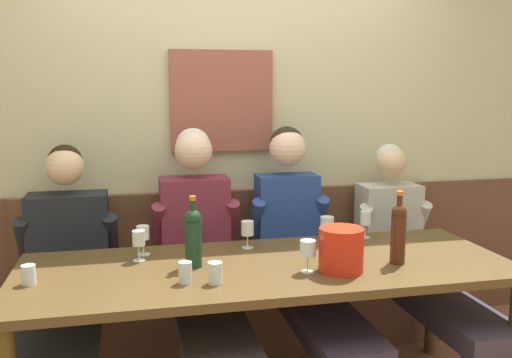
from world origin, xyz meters
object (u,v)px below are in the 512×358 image
at_px(wine_glass_mid_left, 345,232).
at_px(wine_glass_near_bucket, 139,240).
at_px(person_right_seat, 304,255).
at_px(wine_glass_left_end, 327,224).
at_px(ice_bucket, 341,250).
at_px(water_tumbler_left, 185,273).
at_px(water_tumbler_right, 29,275).
at_px(wine_glass_right_end, 366,220).
at_px(wine_glass_center_rear, 308,249).
at_px(wine_bottle_green_tall, 193,236).
at_px(wine_bottle_clear_water, 398,232).
at_px(person_center_right_seat, 416,260).
at_px(wine_glass_center_front, 247,230).
at_px(wine_glass_by_bottle, 340,241).
at_px(person_center_left_seat, 63,283).
at_px(wall_bench, 240,301).
at_px(wine_glass_mid_right, 143,234).
at_px(dining_table, 268,279).
at_px(person_left_seat, 202,263).
at_px(water_tumbler_center, 215,273).

distance_m(wine_glass_mid_left, wine_glass_near_bucket, 1.05).
bearing_deg(wine_glass_near_bucket, person_right_seat, 10.55).
bearing_deg(person_right_seat, wine_glass_left_end, -5.10).
distance_m(ice_bucket, water_tumbler_left, 0.71).
bearing_deg(ice_bucket, water_tumbler_right, 174.73).
bearing_deg(water_tumbler_right, water_tumbler_left, -11.36).
relative_size(wine_glass_right_end, wine_glass_mid_left, 1.19).
height_order(wine_glass_right_end, wine_glass_center_rear, wine_glass_right_end).
distance_m(ice_bucket, wine_bottle_green_tall, 0.68).
height_order(wine_bottle_clear_water, wine_glass_left_end, wine_bottle_clear_water).
distance_m(wine_bottle_green_tall, wine_glass_left_end, 0.82).
distance_m(person_center_right_seat, wine_glass_left_end, 0.59).
bearing_deg(wine_glass_center_front, wine_glass_by_bottle, -38.28).
xyz_separation_m(person_center_left_seat, ice_bucket, (1.27, -0.50, 0.24)).
height_order(wine_glass_right_end, wine_glass_mid_left, wine_glass_right_end).
distance_m(person_center_right_seat, wine_glass_center_front, 1.03).
relative_size(wall_bench, wine_glass_near_bucket, 17.62).
distance_m(wine_glass_mid_left, wine_glass_by_bottle, 0.22).
distance_m(wine_bottle_green_tall, wine_glass_by_bottle, 0.70).
distance_m(person_center_right_seat, water_tumbler_right, 2.06).
xyz_separation_m(wine_glass_mid_right, wine_glass_by_bottle, (0.92, -0.30, -0.01)).
height_order(person_right_seat, wine_glass_by_bottle, person_right_seat).
height_order(person_right_seat, wine_glass_left_end, person_right_seat).
relative_size(wine_glass_mid_right, water_tumbler_left, 1.58).
relative_size(wine_glass_right_end, wine_glass_center_front, 1.05).
xyz_separation_m(wine_glass_by_bottle, wine_glass_near_bucket, (-0.95, 0.21, 0.00)).
distance_m(dining_table, person_right_seat, 0.46).
xyz_separation_m(person_center_right_seat, wine_glass_center_front, (-1.00, -0.04, 0.25)).
bearing_deg(person_left_seat, wine_glass_by_bottle, -31.73).
relative_size(wine_bottle_clear_water, wine_glass_right_end, 2.33).
bearing_deg(wine_glass_by_bottle, ice_bucket, -108.86).
xyz_separation_m(water_tumbler_right, water_tumbler_center, (0.78, -0.16, 0.00)).
xyz_separation_m(wine_bottle_green_tall, water_tumbler_right, (-0.71, -0.09, -0.10)).
bearing_deg(person_left_seat, wall_bench, 52.99).
height_order(wall_bench, wine_bottle_clear_water, wine_bottle_clear_water).
bearing_deg(wine_glass_mid_left, wine_glass_near_bucket, 178.92).
height_order(wine_glass_mid_right, wine_glass_by_bottle, wine_glass_mid_right).
xyz_separation_m(person_center_right_seat, wine_glass_center_rear, (-0.81, -0.48, 0.26)).
bearing_deg(person_center_left_seat, water_tumbler_left, -41.99).
bearing_deg(dining_table, water_tumbler_center, -143.55).
distance_m(wine_glass_mid_right, wine_glass_near_bucket, 0.10).
bearing_deg(wine_bottle_clear_water, person_center_left_seat, 164.00).
bearing_deg(person_center_left_seat, wine_glass_center_rear, -23.41).
bearing_deg(wine_glass_right_end, wine_glass_left_end, 179.61).
xyz_separation_m(wine_glass_mid_left, wine_glass_center_rear, (-0.31, -0.32, 0.02)).
height_order(person_center_left_seat, wine_glass_by_bottle, person_center_left_seat).
height_order(person_left_seat, wine_glass_near_bucket, person_left_seat).
bearing_deg(water_tumbler_left, wine_glass_mid_right, 109.88).
bearing_deg(wine_glass_center_front, person_right_seat, 11.41).
relative_size(person_center_right_seat, wine_glass_right_end, 8.74).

